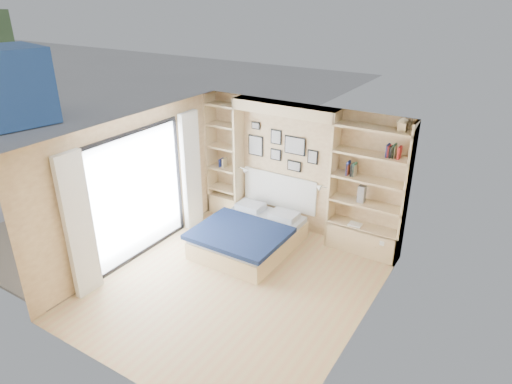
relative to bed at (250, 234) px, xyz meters
The scene contains 8 objects.
ground 1.25m from the bed, 68.43° to the right, with size 4.50×4.50×0.00m, color tan.
room_shell 0.90m from the bed, 80.47° to the left, with size 4.50×4.50×4.50m.
bed is the anchor object (origin of this frame).
photo_gallery 1.73m from the bed, 90.10° to the left, with size 1.48×0.02×0.82m.
reading_lamps 1.21m from the bed, 80.13° to the left, with size 1.92×0.12×0.15m.
shelf_decor 2.41m from the bed, 28.92° to the left, with size 3.62×0.23×2.03m.
deck 3.36m from the bed, 160.13° to the right, with size 3.20×4.00×0.05m, color #736655.
deck_chair 3.12m from the bed, 169.16° to the right, with size 0.44×0.72×0.72m.
Camera 1 is at (3.46, -4.93, 4.39)m, focal length 32.00 mm.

